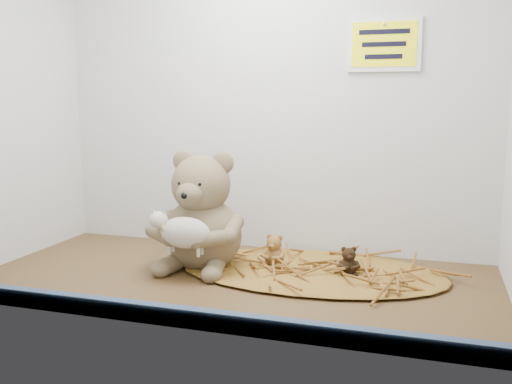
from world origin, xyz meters
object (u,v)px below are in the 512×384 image
(mini_teddy_tan, at_px, (274,249))
(mini_teddy_brown, at_px, (349,259))
(main_teddy, at_px, (202,210))
(toy_lamb, at_px, (185,233))

(mini_teddy_tan, bearing_deg, mini_teddy_brown, 0.34)
(main_teddy, bearing_deg, mini_teddy_tan, 15.96)
(toy_lamb, relative_size, mini_teddy_brown, 2.41)
(main_teddy, distance_m, mini_teddy_brown, 0.37)
(mini_teddy_tan, relative_size, mini_teddy_brown, 1.17)
(main_teddy, relative_size, mini_teddy_tan, 3.83)
(mini_teddy_tan, height_order, mini_teddy_brown, mini_teddy_tan)
(main_teddy, relative_size, mini_teddy_brown, 4.48)
(mini_teddy_tan, xyz_separation_m, mini_teddy_brown, (0.19, -0.02, -0.01))
(mini_teddy_tan, distance_m, mini_teddy_brown, 0.19)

